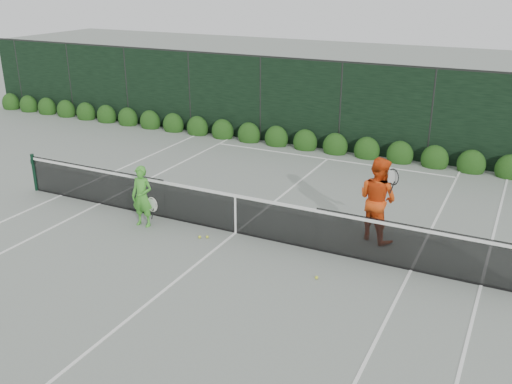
% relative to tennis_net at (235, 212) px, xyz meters
% --- Properties ---
extents(ground, '(80.00, 80.00, 0.00)m').
position_rel_tennis_net_xyz_m(ground, '(0.02, 0.00, -0.53)').
color(ground, gray).
rests_on(ground, ground).
extents(tennis_net, '(12.90, 0.10, 1.07)m').
position_rel_tennis_net_xyz_m(tennis_net, '(0.00, 0.00, 0.00)').
color(tennis_net, '#103220').
rests_on(tennis_net, ground).
extents(player_woman, '(0.64, 0.39, 1.50)m').
position_rel_tennis_net_xyz_m(player_woman, '(-2.19, -0.60, 0.22)').
color(player_woman, green).
rests_on(player_woman, ground).
extents(player_man, '(1.18, 1.08, 1.97)m').
position_rel_tennis_net_xyz_m(player_man, '(3.05, 1.15, 0.45)').
color(player_man, '#E64A13').
rests_on(player_man, ground).
extents(court_lines, '(11.03, 23.83, 0.01)m').
position_rel_tennis_net_xyz_m(court_lines, '(0.02, 0.00, -0.53)').
color(court_lines, white).
rests_on(court_lines, ground).
extents(windscreen_fence, '(32.00, 21.07, 3.06)m').
position_rel_tennis_net_xyz_m(windscreen_fence, '(0.02, -2.71, 0.98)').
color(windscreen_fence, black).
rests_on(windscreen_fence, ground).
extents(hedge_row, '(31.66, 0.65, 0.94)m').
position_rel_tennis_net_xyz_m(hedge_row, '(0.02, 7.15, -0.30)').
color(hedge_row, '#123C10').
rests_on(hedge_row, ground).
extents(tennis_balls, '(3.17, 0.72, 0.07)m').
position_rel_tennis_net_xyz_m(tennis_balls, '(0.50, -0.79, -0.50)').
color(tennis_balls, '#CFDD31').
rests_on(tennis_balls, ground).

